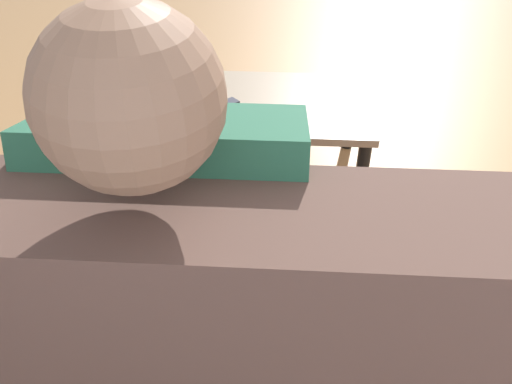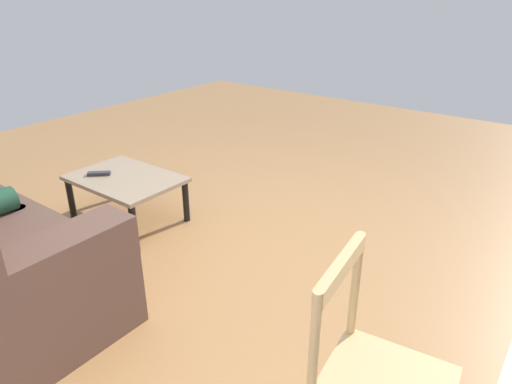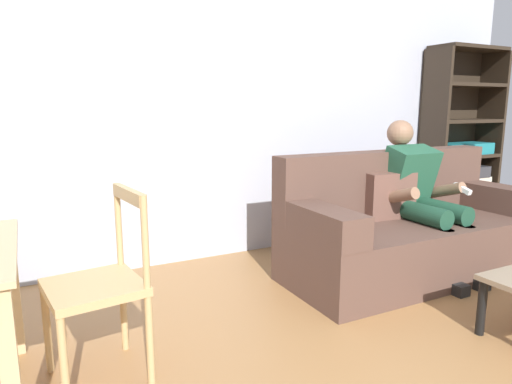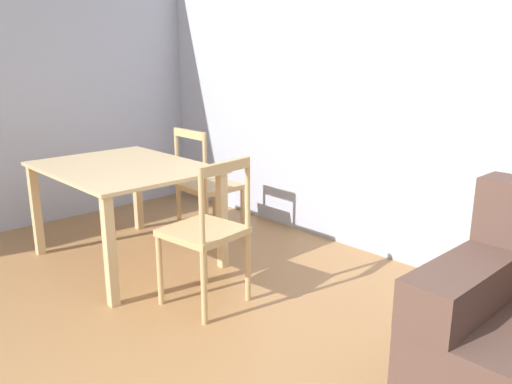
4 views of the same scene
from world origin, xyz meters
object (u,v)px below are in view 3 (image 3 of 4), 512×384
object	(u,v)px
couch	(406,230)
person_lounging	(419,195)
dining_chair_facing_couch	(100,286)
bookshelf	(459,160)

from	to	relation	value
couch	person_lounging	xyz separation A→B (m)	(0.12, 0.01, 0.27)
person_lounging	dining_chair_facing_couch	bearing A→B (deg)	-171.07
bookshelf	couch	bearing A→B (deg)	-151.73
couch	dining_chair_facing_couch	bearing A→B (deg)	-170.82
couch	bookshelf	size ratio (longest dim) A/B	1.06
bookshelf	dining_chair_facing_couch	distance (m)	4.17
couch	person_lounging	bearing A→B (deg)	4.00
couch	dining_chair_facing_couch	world-z (taller)	couch
couch	person_lounging	distance (m)	0.30
person_lounging	dining_chair_facing_couch	xyz separation A→B (m)	(-2.47, -0.39, -0.15)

